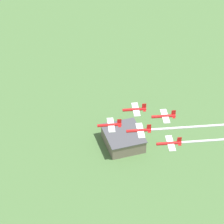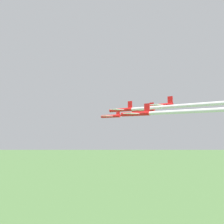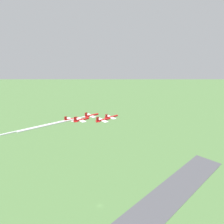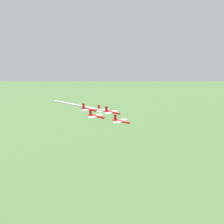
{
  "view_description": "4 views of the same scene",
  "coord_description": "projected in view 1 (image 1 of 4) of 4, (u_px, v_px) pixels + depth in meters",
  "views": [
    {
      "loc": [
        20.65,
        118.77,
        247.2
      ],
      "look_at": [
        -29.98,
        -42.17,
        116.28
      ],
      "focal_mm": 85.0,
      "sensor_mm": 36.0,
      "label": 1
    },
    {
      "loc": [
        -74.15,
        32.98,
        107.22
      ],
      "look_at": [
        -31.25,
        -36.81,
        112.64
      ],
      "focal_mm": 35.0,
      "sensor_mm": 36.0,
      "label": 2
    },
    {
      "loc": [
        -129.52,
        -128.89,
        156.96
      ],
      "look_at": [
        -28.46,
        -41.03,
        114.81
      ],
      "focal_mm": 35.0,
      "sensor_mm": 36.0,
      "label": 3
    },
    {
      "loc": [
        34.97,
        -177.74,
        155.12
      ],
      "look_at": [
        -33.31,
        -41.11,
        115.67
      ],
      "focal_mm": 50.0,
      "sensor_mm": 36.0,
      "label": 4
    }
  ],
  "objects": [
    {
      "name": "hangar",
      "position": [
        123.0,
        138.0,
        371.04
      ],
      "size": [
        25.53,
        28.77,
        10.06
      ],
      "color": "#726656",
      "rests_on": "ground_plane"
    },
    {
      "name": "jet_0",
      "position": [
        110.0,
        125.0,
        214.91
      ],
      "size": [
        9.9,
        9.54,
        3.31
      ],
      "rotation": [
        0.0,
        0.0,
        4.51
      ],
      "color": "red"
    },
    {
      "name": "jet_1",
      "position": [
        140.0,
        130.0,
        209.72
      ],
      "size": [
        9.9,
        9.54,
        3.31
      ],
      "rotation": [
        0.0,
        0.0,
        4.51
      ],
      "color": "red"
    },
    {
      "name": "jet_2",
      "position": [
        135.0,
        109.0,
        219.59
      ],
      "size": [
        9.9,
        9.54,
        3.31
      ],
      "rotation": [
        0.0,
        0.0,
        4.51
      ],
      "color": "red"
    },
    {
      "name": "jet_3",
      "position": [
        170.0,
        143.0,
        206.76
      ],
      "size": [
        9.9,
        9.54,
        3.31
      ],
      "rotation": [
        0.0,
        0.0,
        4.51
      ],
      "color": "red"
    },
    {
      "name": "jet_4",
      "position": [
        164.0,
        116.0,
        214.96
      ],
      "size": [
        9.9,
        9.54,
        3.31
      ],
      "rotation": [
        0.0,
        0.0,
        4.51
      ],
      "color": "red"
    },
    {
      "name": "smoke_trail_1",
      "position": [
        201.0,
        126.0,
        211.75
      ],
      "size": [
        40.26,
        9.22,
        0.98
      ],
      "rotation": [
        0.0,
        0.0,
        4.51
      ],
      "color": "white"
    }
  ]
}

